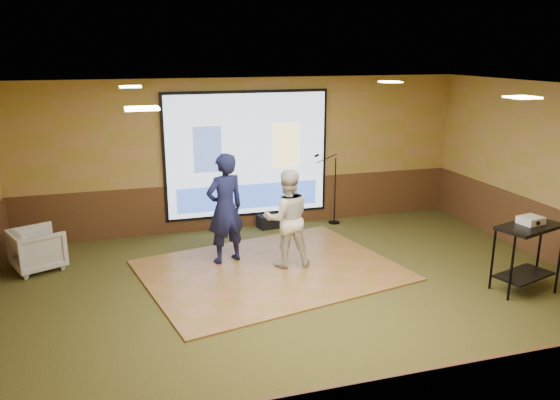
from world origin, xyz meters
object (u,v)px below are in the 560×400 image
object	(u,v)px
player_left	(225,209)
projector	(531,220)
dance_floor	(271,270)
duffel_bag	(269,221)
mic_stand	(332,200)
player_right	(287,218)
projector_screen	(248,156)
av_table	(528,244)
banquet_chair	(38,249)

from	to	relation	value
player_left	projector	xyz separation A→B (m)	(4.10, -2.34, 0.13)
dance_floor	duffel_bag	xyz separation A→B (m)	(0.57, 2.18, 0.12)
duffel_bag	mic_stand	bearing A→B (deg)	-3.69
player_right	mic_stand	xyz separation A→B (m)	(1.61, 1.98, -0.35)
dance_floor	player_right	xyz separation A→B (m)	(0.31, 0.11, 0.83)
player_right	projector_screen	bearing A→B (deg)	-82.54
projector	mic_stand	bearing A→B (deg)	100.93
av_table	duffel_bag	world-z (taller)	av_table
projector_screen	player_left	bearing A→B (deg)	-114.53
duffel_bag	projector	bearing A→B (deg)	-53.69
av_table	duffel_bag	bearing A→B (deg)	125.48
dance_floor	duffel_bag	world-z (taller)	duffel_bag
player_left	duffel_bag	size ratio (longest dim) A/B	4.39
dance_floor	banquet_chair	size ratio (longest dim) A/B	5.20
projector	player_left	bearing A→B (deg)	139.28
player_left	banquet_chair	bearing A→B (deg)	-30.38
player_right	av_table	xyz separation A→B (m)	(3.11, -1.94, -0.10)
av_table	projector	world-z (taller)	projector
banquet_chair	projector_screen	bearing A→B (deg)	-96.51
projector	duffel_bag	size ratio (longest dim) A/B	0.77
player_left	player_right	bearing A→B (deg)	135.19
projector	duffel_bag	bearing A→B (deg)	115.30
projector_screen	banquet_chair	world-z (taller)	projector_screen
player_right	mic_stand	size ratio (longest dim) A/B	1.09
projector_screen	player_left	size ratio (longest dim) A/B	1.78
projector_screen	duffel_bag	distance (m)	1.41
banquet_chair	duffel_bag	world-z (taller)	banquet_chair
player_left	duffel_bag	distance (m)	2.17
player_right	av_table	world-z (taller)	player_right
duffel_bag	banquet_chair	bearing A→B (deg)	-166.72
av_table	duffel_bag	distance (m)	4.96
dance_floor	mic_stand	xyz separation A→B (m)	(1.92, 2.10, 0.48)
player_right	mic_stand	bearing A→B (deg)	-124.46
banquet_chair	dance_floor	bearing A→B (deg)	-131.62
projector_screen	banquet_chair	bearing A→B (deg)	-162.91
player_right	projector	world-z (taller)	player_right
player_right	projector	distance (m)	3.69
projector	duffel_bag	world-z (taller)	projector
player_left	duffel_bag	world-z (taller)	player_left
player_left	projector	size ratio (longest dim) A/B	5.71
av_table	banquet_chair	distance (m)	7.70
av_table	mic_stand	size ratio (longest dim) A/B	0.70
av_table	duffel_bag	xyz separation A→B (m)	(-2.86, 4.01, -0.61)
dance_floor	player_left	world-z (taller)	player_left
player_left	player_right	world-z (taller)	player_left
player_right	banquet_chair	world-z (taller)	player_right
dance_floor	duffel_bag	bearing A→B (deg)	75.41
projector_screen	av_table	xyz separation A→B (m)	(3.23, -4.19, -0.73)
duffel_bag	projector_screen	bearing A→B (deg)	153.46
dance_floor	player_left	size ratio (longest dim) A/B	2.13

